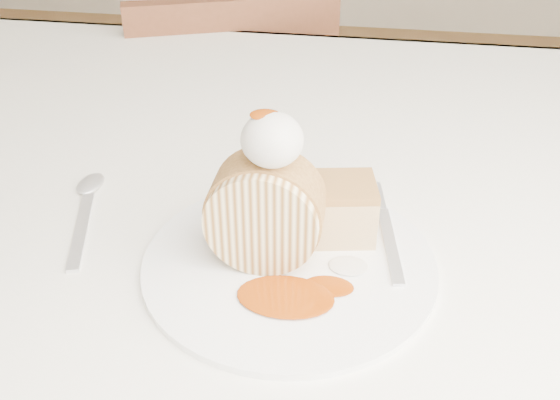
# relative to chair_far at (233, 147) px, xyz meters

# --- Properties ---
(table) EXTENTS (1.40, 0.90, 0.75)m
(table) POSITION_rel_chair_far_xyz_m (0.21, -0.55, 0.20)
(table) COLOR white
(table) RESTS_ON ground
(chair_far) EXTENTS (0.49, 0.49, 0.80)m
(chair_far) POSITION_rel_chair_far_xyz_m (0.00, 0.00, 0.00)
(chair_far) COLOR brown
(chair_far) RESTS_ON ground
(plate) EXTENTS (0.31, 0.31, 0.01)m
(plate) POSITION_rel_chair_far_xyz_m (0.23, -0.72, 0.30)
(plate) COLOR white
(plate) RESTS_ON table
(roulade_slice) EXTENTS (0.10, 0.05, 0.10)m
(roulade_slice) POSITION_rel_chair_far_xyz_m (0.20, -0.72, 0.35)
(roulade_slice) COLOR beige
(roulade_slice) RESTS_ON plate
(cake_chunk) EXTENTS (0.07, 0.06, 0.05)m
(cake_chunk) POSITION_rel_chair_far_xyz_m (0.27, -0.67, 0.32)
(cake_chunk) COLOR #AD7C41
(cake_chunk) RESTS_ON plate
(whipped_cream) EXTENTS (0.05, 0.05, 0.04)m
(whipped_cream) POSITION_rel_chair_far_xyz_m (0.21, -0.72, 0.42)
(whipped_cream) COLOR silver
(whipped_cream) RESTS_ON roulade_slice
(caramel_drizzle) EXTENTS (0.03, 0.02, 0.01)m
(caramel_drizzle) POSITION_rel_chair_far_xyz_m (0.21, -0.72, 0.44)
(caramel_drizzle) COLOR #8F3505
(caramel_drizzle) RESTS_ON whipped_cream
(caramel_pool) EXTENTS (0.09, 0.07, 0.00)m
(caramel_pool) POSITION_rel_chair_far_xyz_m (0.23, -0.77, 0.30)
(caramel_pool) COLOR #8F3505
(caramel_pool) RESTS_ON plate
(fork) EXTENTS (0.04, 0.16, 0.00)m
(fork) POSITION_rel_chair_far_xyz_m (0.31, -0.69, 0.30)
(fork) COLOR silver
(fork) RESTS_ON plate
(spoon) EXTENTS (0.07, 0.15, 0.00)m
(spoon) POSITION_rel_chair_far_xyz_m (0.02, -0.70, 0.29)
(spoon) COLOR silver
(spoon) RESTS_ON table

